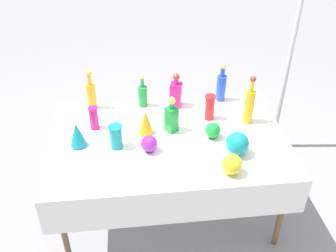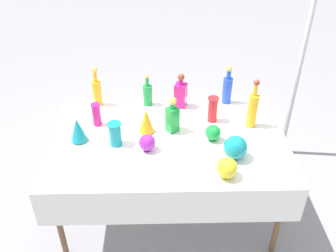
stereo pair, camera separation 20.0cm
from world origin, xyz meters
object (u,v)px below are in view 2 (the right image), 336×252
(slender_vase_0, at_px, (96,114))
(canopy_pole, at_px, (303,51))
(round_bowl_1, at_px, (213,133))
(tall_bottle_1, at_px, (148,94))
(square_decanter_1, at_px, (181,93))
(cardboard_box_behind_left, at_px, (215,128))
(fluted_vase_0, at_px, (146,121))
(tall_bottle_2, at_px, (97,91))
(round_bowl_2, at_px, (235,147))
(fluted_vase_1, at_px, (78,129))
(slender_vase_1, at_px, (115,133))
(tall_bottle_3, at_px, (227,88))
(round_bowl_3, at_px, (227,168))
(tall_bottle_0, at_px, (253,109))
(slender_vase_2, at_px, (213,109))
(round_bowl_0, at_px, (147,143))
(square_decanter_0, at_px, (172,117))

(slender_vase_0, xyz_separation_m, canopy_pole, (1.75, 0.55, 0.27))
(round_bowl_1, xyz_separation_m, canopy_pole, (0.86, 0.77, 0.30))
(tall_bottle_1, distance_m, square_decanter_1, 0.28)
(tall_bottle_1, distance_m, cardboard_box_behind_left, 1.08)
(fluted_vase_0, height_order, cardboard_box_behind_left, fluted_vase_0)
(tall_bottle_2, bearing_deg, round_bowl_2, -34.98)
(fluted_vase_1, relative_size, cardboard_box_behind_left, 0.36)
(slender_vase_1, bearing_deg, tall_bottle_2, 109.81)
(tall_bottle_1, height_order, tall_bottle_3, tall_bottle_3)
(slender_vase_1, height_order, round_bowl_3, slender_vase_1)
(tall_bottle_0, bearing_deg, slender_vase_2, 165.11)
(tall_bottle_0, xyz_separation_m, round_bowl_0, (-0.81, -0.29, -0.09))
(tall_bottle_0, relative_size, tall_bottle_2, 1.15)
(square_decanter_0, bearing_deg, round_bowl_3, -57.41)
(square_decanter_1, relative_size, slender_vase_0, 1.61)
(slender_vase_1, relative_size, fluted_vase_1, 0.93)
(square_decanter_0, bearing_deg, tall_bottle_0, 4.95)
(fluted_vase_1, relative_size, round_bowl_1, 1.55)
(tall_bottle_0, relative_size, canopy_pole, 0.15)
(slender_vase_2, relative_size, canopy_pole, 0.08)
(tall_bottle_2, xyz_separation_m, round_bowl_3, (0.96, -0.93, -0.06))
(square_decanter_0, height_order, canopy_pole, canopy_pole)
(slender_vase_0, relative_size, fluted_vase_0, 0.93)
(tall_bottle_0, xyz_separation_m, slender_vase_1, (-1.04, -0.22, -0.06))
(fluted_vase_1, bearing_deg, round_bowl_2, -11.13)
(tall_bottle_1, relative_size, round_bowl_2, 1.63)
(fluted_vase_1, height_order, round_bowl_1, fluted_vase_1)
(tall_bottle_3, xyz_separation_m, round_bowl_1, (-0.18, -0.54, -0.07))
(tall_bottle_3, bearing_deg, square_decanter_1, -172.57)
(slender_vase_1, bearing_deg, fluted_vase_1, 170.05)
(square_decanter_0, distance_m, round_bowl_0, 0.31)
(square_decanter_0, relative_size, slender_vase_1, 1.62)
(fluted_vase_0, relative_size, canopy_pole, 0.07)
(tall_bottle_3, relative_size, slender_vase_0, 1.84)
(tall_bottle_2, relative_size, slender_vase_1, 1.91)
(round_bowl_2, bearing_deg, slender_vase_1, 168.49)
(tall_bottle_3, xyz_separation_m, square_decanter_0, (-0.48, -0.41, -0.01))
(square_decanter_0, xyz_separation_m, slender_vase_0, (-0.59, 0.10, -0.03))
(tall_bottle_2, distance_m, canopy_pole, 1.81)
(tall_bottle_2, height_order, square_decanter_1, tall_bottle_2)
(tall_bottle_2, relative_size, slender_vase_0, 1.88)
(slender_vase_1, height_order, round_bowl_0, slender_vase_1)
(slender_vase_2, bearing_deg, tall_bottle_1, 153.57)
(slender_vase_0, bearing_deg, square_decanter_0, -9.34)
(tall_bottle_0, distance_m, square_decanter_1, 0.62)
(tall_bottle_3, bearing_deg, round_bowl_3, -98.56)
(tall_bottle_0, distance_m, square_decanter_0, 0.62)
(tall_bottle_1, xyz_separation_m, round_bowl_3, (0.54, -0.92, -0.03))
(tall_bottle_3, distance_m, square_decanter_0, 0.63)
(round_bowl_2, distance_m, round_bowl_3, 0.21)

